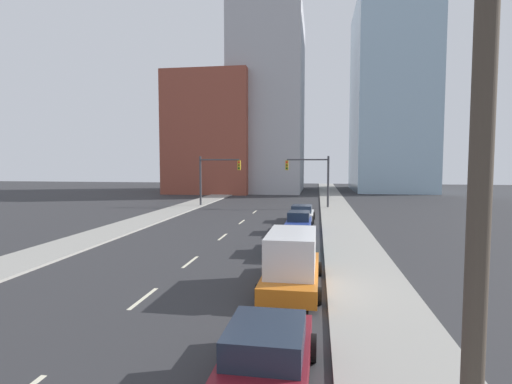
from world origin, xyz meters
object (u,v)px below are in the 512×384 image
Objects in this scene: utility_pole_right_near at (482,126)px; sedan_white at (302,214)px; box_truck_orange at (292,262)px; sedan_maroon at (266,360)px; traffic_signal_right at (315,174)px; traffic_signal_left at (213,173)px; sedan_blue at (299,223)px; sedan_teal at (292,241)px.

sedan_white is (-3.55, 28.28, -4.86)m from utility_pole_right_near.
utility_pole_right_near is at bearing -81.48° from sedan_white.
utility_pole_right_near reaches higher than box_truck_orange.
sedan_white is at bearing 91.36° from sedan_maroon.
traffic_signal_left is at bearing 180.00° from traffic_signal_right.
traffic_signal_right is 39.09m from utility_pole_right_near.
sedan_blue is (10.72, -16.31, -3.13)m from traffic_signal_left.
traffic_signal_right is at bearing 85.85° from sedan_white.
sedan_teal is 12.27m from sedan_white.
sedan_maroon is (-0.83, -36.60, -3.14)m from traffic_signal_right.
traffic_signal_left is 1.21× the size of sedan_teal.
traffic_signal_left is 25.51m from sedan_teal.
sedan_blue is at bearing -88.72° from sedan_white.
sedan_blue is at bearing -93.65° from traffic_signal_right.
traffic_signal_right is 23.21m from sedan_teal.
traffic_signal_left is 1.24× the size of sedan_maroon.
utility_pole_right_near reaches higher than sedan_white.
traffic_signal_right reaches higher than sedan_white.
sedan_teal reaches higher than sedan_white.
box_truck_orange is at bearing -91.40° from traffic_signal_right.
traffic_signal_right reaches higher than box_truck_orange.
traffic_signal_right reaches higher than sedan_maroon.
sedan_blue is at bearing 91.99° from box_truck_orange.
box_truck_orange is (-0.72, -29.36, -2.75)m from traffic_signal_right.
traffic_signal_right reaches higher than sedan_teal.
traffic_signal_left reaches higher than sedan_blue.
sedan_teal is (-0.28, 13.64, -0.03)m from sedan_maroon.
traffic_signal_right is 16.64m from sedan_blue.
box_truck_orange reaches higher than sedan_teal.
sedan_blue is (-3.56, 22.66, -4.82)m from utility_pole_right_near.
sedan_white is (-0.20, 25.91, -0.03)m from sedan_maroon.
sedan_white is at bearing 97.16° from utility_pole_right_near.
traffic_signal_left is at bearing 110.12° from utility_pole_right_near.
box_truck_orange is (0.12, 7.24, 0.39)m from sedan_maroon.
traffic_signal_right is 29.49m from box_truck_orange.
box_truck_orange is 1.23× the size of sedan_teal.
traffic_signal_left is at bearing 114.47° from sedan_teal.
traffic_signal_right is 0.54× the size of utility_pole_right_near.
sedan_blue is (-0.21, 20.29, 0.01)m from sedan_maroon.
sedan_maroon is 0.80× the size of box_truck_orange.
sedan_blue reaches higher than sedan_maroon.
sedan_white is at bearing 89.23° from sedan_teal.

